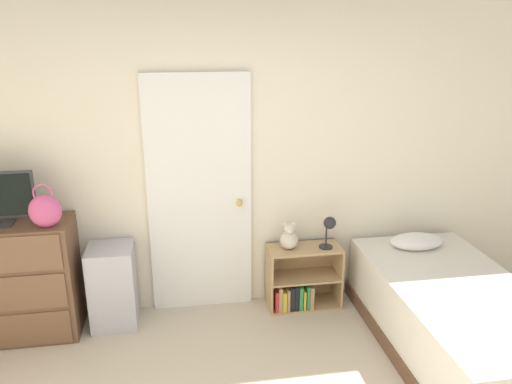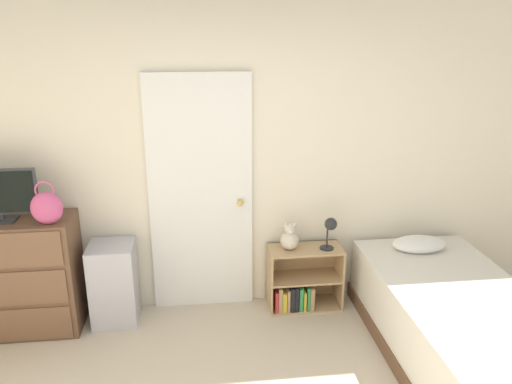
% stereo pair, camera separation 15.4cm
% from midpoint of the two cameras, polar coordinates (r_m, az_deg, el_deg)
% --- Properties ---
extents(wall_back, '(10.00, 0.06, 2.55)m').
position_cam_midpoint_polar(wall_back, '(4.14, -4.20, 3.36)').
color(wall_back, beige).
rests_on(wall_back, ground_plane).
extents(door_closed, '(0.85, 0.09, 2.02)m').
position_cam_midpoint_polar(door_closed, '(4.15, -7.49, -0.55)').
color(door_closed, white).
rests_on(door_closed, ground_plane).
extents(dresser, '(0.99, 0.44, 0.95)m').
position_cam_midpoint_polar(dresser, '(4.39, -27.15, -9.03)').
color(dresser, brown).
rests_on(dresser, ground_plane).
extents(handbag, '(0.23, 0.12, 0.33)m').
position_cam_midpoint_polar(handbag, '(3.95, -24.01, -1.97)').
color(handbag, '#C64C7F').
rests_on(handbag, dresser).
extents(storage_bin, '(0.36, 0.36, 0.68)m').
position_cam_midpoint_polar(storage_bin, '(4.30, -17.03, -10.24)').
color(storage_bin, '#ADADB7').
rests_on(storage_bin, ground_plane).
extents(bookshelf, '(0.63, 0.30, 0.55)m').
position_cam_midpoint_polar(bookshelf, '(4.44, 3.89, -10.37)').
color(bookshelf, tan).
rests_on(bookshelf, ground_plane).
extents(teddy_bear, '(0.16, 0.16, 0.24)m').
position_cam_midpoint_polar(teddy_bear, '(4.22, 2.75, -5.20)').
color(teddy_bear, beige).
rests_on(teddy_bear, bookshelf).
extents(desk_lamp, '(0.13, 0.13, 0.28)m').
position_cam_midpoint_polar(desk_lamp, '(4.23, 7.33, -3.89)').
color(desk_lamp, '#262628').
rests_on(desk_lamp, bookshelf).
extents(bed, '(1.02, 1.98, 0.66)m').
position_cam_midpoint_polar(bed, '(4.07, 20.83, -13.43)').
color(bed, brown).
rests_on(bed, ground_plane).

